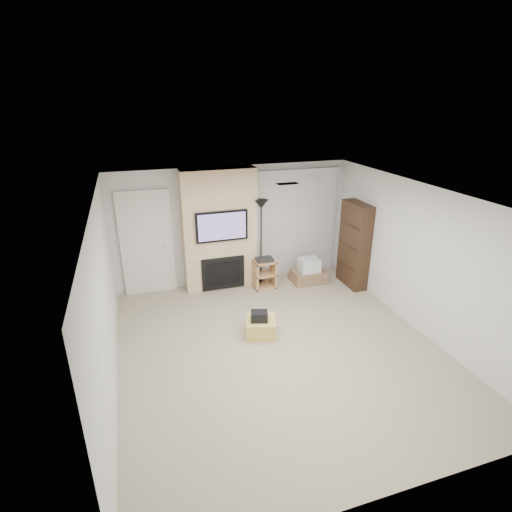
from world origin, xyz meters
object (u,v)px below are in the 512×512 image
object	(u,v)px
floor_lamp	(261,219)
bookshelf	(354,245)
av_stand	(264,272)
ottoman	(261,327)
box_stack	(309,272)

from	to	relation	value
floor_lamp	bookshelf	size ratio (longest dim) A/B	1.04
av_stand	ottoman	bearing A→B (deg)	-110.70
floor_lamp	ottoman	bearing A→B (deg)	-108.51
box_stack	ottoman	bearing A→B (deg)	-134.58
box_stack	bookshelf	distance (m)	1.15
ottoman	floor_lamp	xyz separation A→B (m)	(0.62, 1.85, 1.32)
ottoman	floor_lamp	bearing A→B (deg)	71.49
box_stack	floor_lamp	bearing A→B (deg)	171.89
floor_lamp	av_stand	distance (m)	1.13
floor_lamp	box_stack	world-z (taller)	floor_lamp
av_stand	bookshelf	distance (m)	1.97
floor_lamp	av_stand	world-z (taller)	floor_lamp
floor_lamp	bookshelf	world-z (taller)	floor_lamp
av_stand	bookshelf	bearing A→B (deg)	-13.55
box_stack	bookshelf	world-z (taller)	bookshelf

